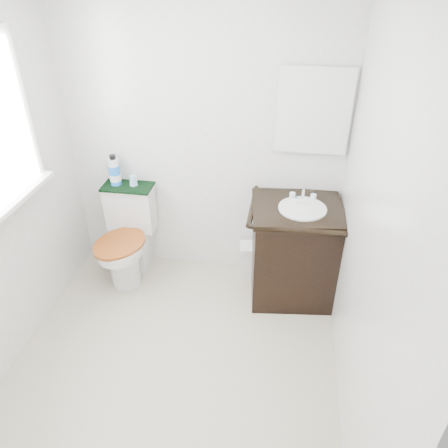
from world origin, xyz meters
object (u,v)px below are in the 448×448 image
(vanity, at_px, (294,250))
(mouthwash_bottle, at_px, (115,171))
(toilet, at_px, (129,239))
(trash_bin, at_px, (252,259))
(cup, at_px, (133,181))

(vanity, relative_size, mouthwash_bottle, 3.59)
(toilet, relative_size, trash_bin, 2.56)
(trash_bin, xyz_separation_m, cup, (-0.99, 0.01, 0.68))
(toilet, height_order, mouthwash_bottle, mouthwash_bottle)
(toilet, height_order, trash_bin, toilet)
(mouthwash_bottle, distance_m, cup, 0.17)
(trash_bin, distance_m, cup, 1.20)
(trash_bin, relative_size, mouthwash_bottle, 1.17)
(vanity, height_order, cup, vanity)
(vanity, height_order, trash_bin, vanity)
(cup, bearing_deg, mouthwash_bottle, -178.51)
(trash_bin, bearing_deg, vanity, -29.92)
(vanity, bearing_deg, cup, 171.27)
(cup, bearing_deg, toilet, -109.45)
(vanity, relative_size, cup, 11.23)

